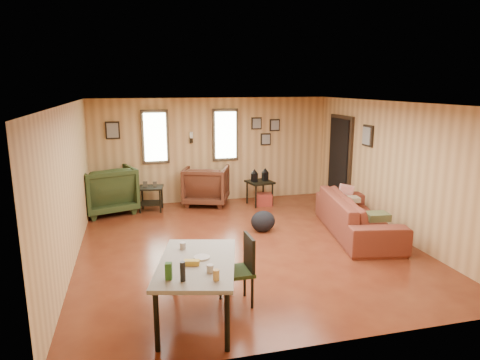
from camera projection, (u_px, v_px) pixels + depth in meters
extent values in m
cube|color=maroon|center=(246.00, 245.00, 7.35)|extent=(5.50, 6.00, 0.02)
cube|color=#997C5B|center=(246.00, 102.00, 6.82)|extent=(5.50, 6.00, 0.02)
cube|color=tan|center=(212.00, 150.00, 9.93)|extent=(5.50, 0.02, 2.40)
cube|color=tan|center=(324.00, 238.00, 4.24)|extent=(5.50, 0.02, 2.40)
cube|color=tan|center=(69.00, 186.00, 6.43)|extent=(0.02, 6.00, 2.40)
cube|color=tan|center=(393.00, 168.00, 7.75)|extent=(0.02, 6.00, 2.40)
cube|color=black|center=(155.00, 137.00, 9.51)|extent=(0.60, 0.05, 1.20)
cube|color=#E0F2D1|center=(155.00, 137.00, 9.47)|extent=(0.48, 0.04, 1.06)
cube|color=black|center=(225.00, 135.00, 9.89)|extent=(0.60, 0.05, 1.20)
cube|color=#E0F2D1|center=(226.00, 135.00, 9.85)|extent=(0.48, 0.04, 1.06)
cube|color=black|center=(191.00, 140.00, 9.70)|extent=(0.07, 0.05, 0.12)
cylinder|color=silver|center=(191.00, 135.00, 9.62)|extent=(0.07, 0.07, 0.14)
cube|color=black|center=(340.00, 161.00, 9.63)|extent=(0.06, 1.00, 2.05)
cube|color=black|center=(338.00, 161.00, 9.62)|extent=(0.04, 0.82, 1.90)
cube|color=black|center=(256.00, 123.00, 10.02)|extent=(0.24, 0.04, 0.28)
cube|color=#9E998C|center=(257.00, 123.00, 9.99)|extent=(0.19, 0.02, 0.22)
cube|color=black|center=(275.00, 125.00, 10.14)|extent=(0.24, 0.04, 0.28)
cube|color=#9E998C|center=(275.00, 125.00, 10.11)|extent=(0.19, 0.02, 0.22)
cube|color=black|center=(266.00, 139.00, 10.16)|extent=(0.24, 0.04, 0.28)
cube|color=#9E998C|center=(266.00, 139.00, 10.13)|extent=(0.19, 0.02, 0.22)
cube|color=black|center=(113.00, 130.00, 9.26)|extent=(0.30, 0.04, 0.38)
cube|color=#9E998C|center=(113.00, 130.00, 9.23)|extent=(0.24, 0.02, 0.31)
cube|color=black|center=(368.00, 136.00, 8.43)|extent=(0.04, 0.34, 0.42)
cube|color=#9E998C|center=(366.00, 136.00, 8.43)|extent=(0.02, 0.27, 0.34)
imported|color=brown|center=(358.00, 209.00, 7.77)|extent=(1.16, 2.54, 0.96)
imported|color=#502718|center=(206.00, 183.00, 9.74)|extent=(1.20, 1.16, 0.98)
imported|color=#293719|center=(106.00, 187.00, 9.08)|extent=(1.34, 1.30, 1.11)
cube|color=black|center=(151.00, 188.00, 9.22)|extent=(0.59, 0.55, 0.04)
cube|color=black|center=(151.00, 203.00, 9.30)|extent=(0.53, 0.49, 0.03)
cylinder|color=black|center=(140.00, 202.00, 9.08)|extent=(0.04, 0.04, 0.51)
cylinder|color=black|center=(160.00, 201.00, 9.12)|extent=(0.04, 0.04, 0.51)
cylinder|color=black|center=(142.00, 197.00, 9.45)|extent=(0.04, 0.04, 0.51)
cylinder|color=black|center=(162.00, 197.00, 9.48)|extent=(0.04, 0.04, 0.51)
cube|color=#41382B|center=(145.00, 184.00, 9.20)|extent=(0.10, 0.03, 0.12)
cube|color=#41382B|center=(155.00, 184.00, 9.22)|extent=(0.09, 0.03, 0.11)
cube|color=black|center=(260.00, 182.00, 9.68)|extent=(0.63, 0.63, 0.04)
cylinder|color=black|center=(256.00, 197.00, 9.46)|extent=(0.05, 0.05, 0.53)
cylinder|color=black|center=(272.00, 194.00, 9.65)|extent=(0.05, 0.05, 0.53)
cylinder|color=black|center=(247.00, 192.00, 9.83)|extent=(0.05, 0.05, 0.53)
cylinder|color=black|center=(263.00, 190.00, 10.02)|extent=(0.05, 0.05, 0.53)
cube|color=black|center=(254.00, 178.00, 9.60)|extent=(0.14, 0.14, 0.19)
cone|color=black|center=(254.00, 171.00, 9.56)|extent=(0.19, 0.19, 0.11)
cube|color=black|center=(265.00, 176.00, 9.72)|extent=(0.14, 0.14, 0.19)
cone|color=black|center=(265.00, 170.00, 9.68)|extent=(0.19, 0.19, 0.11)
cube|color=maroon|center=(264.00, 199.00, 9.72)|extent=(0.43, 0.35, 0.27)
ellipsoid|color=black|center=(263.00, 221.00, 7.96)|extent=(0.54, 0.46, 0.40)
cube|color=brown|center=(377.00, 216.00, 7.31)|extent=(0.41, 0.35, 0.12)
cube|color=red|center=(346.00, 192.00, 8.67)|extent=(0.35, 0.12, 0.34)
cube|color=tan|center=(351.00, 199.00, 8.47)|extent=(0.35, 0.28, 0.09)
cube|color=gray|center=(197.00, 263.00, 4.86)|extent=(1.17, 1.58, 0.05)
cylinder|color=black|center=(157.00, 321.00, 4.33)|extent=(0.07, 0.07, 0.68)
cylinder|color=black|center=(227.00, 321.00, 4.34)|extent=(0.07, 0.07, 0.68)
cylinder|color=black|center=(175.00, 270.00, 5.53)|extent=(0.07, 0.07, 0.68)
cylinder|color=black|center=(230.00, 270.00, 5.53)|extent=(0.07, 0.07, 0.68)
cylinder|color=#A09A97|center=(210.00, 268.00, 4.57)|extent=(0.09, 0.09, 0.08)
cylinder|color=#A09A97|center=(183.00, 246.00, 5.21)|extent=(0.09, 0.09, 0.08)
cube|color=#24501D|center=(169.00, 271.00, 4.39)|extent=(0.08, 0.08, 0.18)
cylinder|color=black|center=(183.00, 271.00, 4.35)|extent=(0.07, 0.07, 0.21)
cylinder|color=#AA8143|center=(216.00, 275.00, 4.38)|extent=(0.08, 0.08, 0.11)
cylinder|color=#A09A97|center=(202.00, 257.00, 4.94)|extent=(0.23, 0.23, 0.02)
cube|color=gold|center=(192.00, 263.00, 4.75)|extent=(0.18, 0.11, 0.06)
cube|color=#293719|center=(236.00, 272.00, 5.27)|extent=(0.41, 0.41, 0.05)
cube|color=black|center=(249.00, 252.00, 5.27)|extent=(0.05, 0.38, 0.44)
cylinder|color=black|center=(227.00, 296.00, 5.13)|extent=(0.04, 0.04, 0.42)
cylinder|color=black|center=(252.00, 292.00, 5.21)|extent=(0.04, 0.04, 0.42)
cylinder|color=black|center=(220.00, 284.00, 5.43)|extent=(0.04, 0.04, 0.42)
cylinder|color=black|center=(245.00, 281.00, 5.51)|extent=(0.04, 0.04, 0.42)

